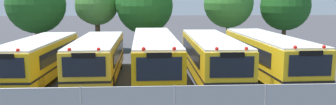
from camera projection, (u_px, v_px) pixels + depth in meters
name	position (u px, v px, depth m)	size (l,w,h in m)	color
ground_plane	(155.00, 79.00, 20.32)	(160.00, 160.00, 0.00)	#38383D
school_bus_0	(39.00, 58.00, 19.66)	(2.67, 9.35, 2.57)	yellow
school_bus_1	(98.00, 57.00, 20.00)	(2.60, 9.48, 2.57)	yellow
school_bus_2	(154.00, 55.00, 20.03)	(2.71, 11.73, 2.76)	#EAA80C
school_bus_3	(211.00, 56.00, 20.21)	(2.56, 10.55, 2.65)	yellow
school_bus_4	(267.00, 54.00, 20.56)	(2.79, 10.83, 2.69)	yellow
tree_0	(35.00, 4.00, 29.03)	(5.07, 5.07, 6.88)	#4C3823
tree_1	(95.00, 5.00, 30.31)	(3.90, 3.90, 6.33)	#4C3823
tree_2	(142.00, 5.00, 29.56)	(5.10, 5.03, 6.73)	#4C3823
tree_3	(229.00, 2.00, 29.81)	(4.43, 4.43, 6.64)	#4C3823
tree_4	(286.00, 6.00, 29.80)	(4.39, 4.39, 6.37)	#4C3823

